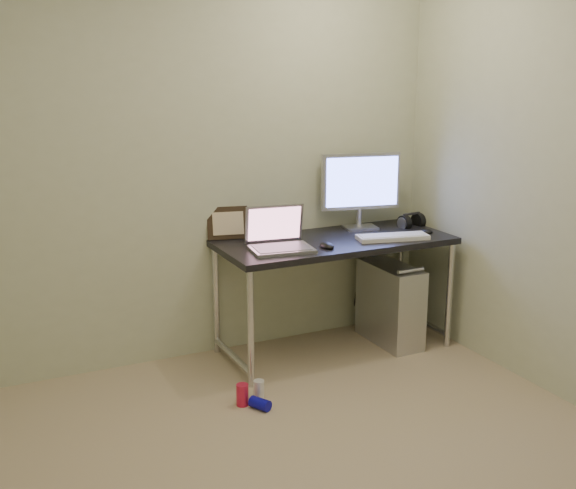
{
  "coord_description": "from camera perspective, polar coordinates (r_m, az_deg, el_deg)",
  "views": [
    {
      "loc": [
        -1.27,
        -2.46,
        1.85
      ],
      "look_at": [
        0.44,
        1.07,
        0.85
      ],
      "focal_mm": 45.0,
      "sensor_mm": 36.0,
      "label": 1
    }
  ],
  "objects": [
    {
      "name": "laptop",
      "position": [
        4.35,
        -0.75,
        0.44
      ],
      "size": [
        0.4,
        0.34,
        0.25
      ],
      "rotation": [
        0.0,
        0.0,
        -0.13
      ],
      "color": "silver",
      "rests_on": "desk"
    },
    {
      "name": "cable_b",
      "position": [
        5.13,
        6.59,
        -2.44
      ],
      "size": [
        0.02,
        0.11,
        0.71
      ],
      "primitive_type": "cylinder",
      "rotation": [
        0.14,
        0.0,
        0.09
      ],
      "color": "black",
      "rests_on": "ground"
    },
    {
      "name": "can_blue",
      "position": [
        4.04,
        -2.22,
        -12.46
      ],
      "size": [
        0.11,
        0.13,
        0.06
      ],
      "primitive_type": "cylinder",
      "rotation": [
        1.57,
        0.0,
        0.5
      ],
      "color": "#0D0BB0",
      "rests_on": "ground"
    },
    {
      "name": "can_red",
      "position": [
        4.08,
        -3.62,
        -11.77
      ],
      "size": [
        0.09,
        0.09,
        0.12
      ],
      "primitive_type": "cylinder",
      "rotation": [
        0.0,
        0.0,
        0.4
      ],
      "color": "red",
      "rests_on": "ground"
    },
    {
      "name": "cable_a",
      "position": [
        5.1,
        5.62,
        -2.3
      ],
      "size": [
        0.01,
        0.16,
        0.69
      ],
      "primitive_type": "cylinder",
      "rotation": [
        0.21,
        0.0,
        0.0
      ],
      "color": "black",
      "rests_on": "ground"
    },
    {
      "name": "wall_back",
      "position": [
        4.44,
        -8.97,
        6.35
      ],
      "size": [
        3.5,
        0.02,
        2.5
      ],
      "primitive_type": "cube",
      "color": "beige",
      "rests_on": "ground"
    },
    {
      "name": "keyboard",
      "position": [
        4.63,
        8.27,
        0.58
      ],
      "size": [
        0.48,
        0.25,
        0.03
      ],
      "primitive_type": "cube",
      "rotation": [
        0.0,
        0.0,
        -0.23
      ],
      "color": "white",
      "rests_on": "desk"
    },
    {
      "name": "desk",
      "position": [
        4.62,
        3.7,
        -0.57
      ],
      "size": [
        1.5,
        0.65,
        0.75
      ],
      "color": "black",
      "rests_on": "ground"
    },
    {
      "name": "mouse_right",
      "position": [
        4.85,
        10.89,
        1.14
      ],
      "size": [
        0.08,
        0.11,
        0.04
      ],
      "primitive_type": "ellipsoid",
      "rotation": [
        0.0,
        0.0,
        -0.1
      ],
      "color": "black",
      "rests_on": "desk"
    },
    {
      "name": "picture_frame",
      "position": [
        4.59,
        -4.81,
        1.71
      ],
      "size": [
        0.27,
        0.13,
        0.21
      ],
      "primitive_type": "cube",
      "rotation": [
        -0.21,
        0.0,
        -0.22
      ],
      "color": "black",
      "rests_on": "desk"
    },
    {
      "name": "headphones",
      "position": [
        5.01,
        9.72,
        1.78
      ],
      "size": [
        0.19,
        0.11,
        0.12
      ],
      "rotation": [
        0.0,
        0.0,
        0.14
      ],
      "color": "black",
      "rests_on": "desk"
    },
    {
      "name": "webcam",
      "position": [
        4.63,
        -1.85,
        1.75
      ],
      "size": [
        0.05,
        0.04,
        0.13
      ],
      "rotation": [
        0.0,
        0.0,
        0.27
      ],
      "color": "silver",
      "rests_on": "desk"
    },
    {
      "name": "mouse_left",
      "position": [
        4.38,
        3.09,
        0.01
      ],
      "size": [
        0.08,
        0.13,
        0.04
      ],
      "primitive_type": "ellipsoid",
      "rotation": [
        0.0,
        0.0,
        -0.03
      ],
      "color": "black",
      "rests_on": "desk"
    },
    {
      "name": "tower_computer",
      "position": [
        4.9,
        8.07,
        -4.65
      ],
      "size": [
        0.23,
        0.52,
        0.57
      ],
      "rotation": [
        0.0,
        0.0,
        0.01
      ],
      "color": "silver",
      "rests_on": "ground"
    },
    {
      "name": "can_white",
      "position": [
        4.14,
        -2.32,
        -11.39
      ],
      "size": [
        0.08,
        0.08,
        0.11
      ],
      "primitive_type": "cylinder",
      "rotation": [
        0.0,
        0.0,
        0.4
      ],
      "color": "white",
      "rests_on": "ground"
    },
    {
      "name": "monitor",
      "position": [
        4.85,
        5.78,
        4.7
      ],
      "size": [
        0.54,
        0.2,
        0.51
      ],
      "rotation": [
        0.0,
        0.0,
        -0.2
      ],
      "color": "silver",
      "rests_on": "desk"
    }
  ]
}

